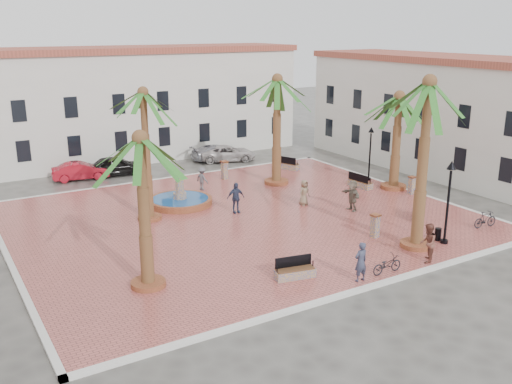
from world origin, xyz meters
TOP-DOWN VIEW (x-y plane):
  - ground at (0.00, 0.00)m, footprint 120.00×120.00m
  - plaza at (0.00, 0.00)m, footprint 26.00×22.00m
  - kerb_n at (0.00, 11.00)m, footprint 26.30×0.30m
  - kerb_s at (0.00, -11.00)m, footprint 26.30×0.30m
  - kerb_e at (13.00, 0.00)m, footprint 0.30×22.30m
  - kerb_w at (-13.00, 0.00)m, footprint 0.30×22.30m
  - building_north at (-0.00, 19.99)m, footprint 30.40×7.40m
  - building_east at (19.99, 2.00)m, footprint 7.40×26.40m
  - fountain at (-2.09, 4.34)m, footprint 4.12×4.12m
  - palm_nw at (-4.83, 2.57)m, footprint 4.63×4.63m
  - palm_sw at (-8.15, -5.97)m, footprint 5.04×5.04m
  - palm_s at (5.49, -8.73)m, footprint 5.34×5.34m
  - palm_e at (12.35, 0.04)m, footprint 5.79×5.79m
  - palm_ne at (5.97, 5.40)m, footprint 5.69×5.69m
  - bench_s at (-2.11, -8.63)m, footprint 1.96×0.92m
  - bench_se at (8.91, -5.59)m, footprint 1.62×1.55m
  - bench_e at (10.49, 1.45)m, footprint 0.77×2.00m
  - bench_ne at (9.05, 8.58)m, footprint 1.36×2.06m
  - lamppost_s at (7.15, -9.13)m, footprint 0.49×0.49m
  - lamppost_e at (12.40, 2.68)m, footprint 0.43×0.43m
  - bollard_se at (4.58, -6.58)m, footprint 0.52×0.52m
  - bollard_n at (3.30, 8.42)m, footprint 0.54×0.54m
  - bollard_e at (12.40, -1.63)m, footprint 0.45×0.45m
  - litter_bin at (7.18, -8.65)m, footprint 0.35×0.35m
  - cyclist_a at (0.22, -10.40)m, footprint 0.68×0.45m
  - bicycle_a at (1.85, -10.40)m, footprint 1.66×0.60m
  - cyclist_b at (4.46, -10.40)m, footprint 1.20×1.16m
  - bicycle_b at (11.04, -8.63)m, footprint 1.63×0.65m
  - pedestrian_fountain_a at (4.66, 0.13)m, footprint 0.90×0.69m
  - pedestrian_fountain_b at (0.16, 1.02)m, footprint 1.16×0.59m
  - pedestrian_north at (0.62, 6.66)m, footprint 0.90×1.18m
  - pedestrian_east at (6.59, -2.30)m, footprint 0.77×1.84m
  - car_black at (-3.09, 14.24)m, footprint 4.68×2.39m
  - car_red at (-5.85, 14.36)m, footprint 4.29×2.02m
  - car_silver at (6.00, 14.95)m, footprint 4.58×2.04m
  - car_white at (6.65, 14.12)m, footprint 5.27×3.65m

SIDE VIEW (x-z plane):
  - ground at x=0.00m, z-range 0.00..0.00m
  - plaza at x=0.00m, z-range 0.00..0.15m
  - kerb_n at x=0.00m, z-range 0.00..0.16m
  - kerb_s at x=0.00m, z-range 0.00..0.16m
  - kerb_e at x=13.00m, z-range 0.00..0.16m
  - kerb_w at x=-13.00m, z-range 0.00..0.16m
  - bench_se at x=8.91m, z-range -0.05..0.86m
  - bench_s at x=-2.11m, z-range -0.07..0.93m
  - fountain at x=-2.09m, z-range -0.62..1.50m
  - bench_e at x=10.49m, z-range -0.07..0.96m
  - bench_ne at x=9.05m, z-range -0.08..0.97m
  - litter_bin at x=7.18m, z-range 0.15..0.83m
  - bicycle_a at x=1.85m, z-range 0.15..1.02m
  - bicycle_b at x=11.04m, z-range 0.15..1.10m
  - car_silver at x=6.00m, z-range 0.00..1.30m
  - car_white at x=6.65m, z-range 0.00..1.34m
  - car_red at x=-5.85m, z-range 0.00..1.36m
  - car_black at x=-3.09m, z-range 0.00..1.53m
  - bollard_e at x=12.40m, z-range 0.17..1.41m
  - bollard_se at x=4.58m, z-range 0.17..1.49m
  - bollard_n at x=3.30m, z-range 0.17..1.57m
  - pedestrian_north at x=0.62m, z-range 0.15..1.77m
  - pedestrian_fountain_a at x=4.66m, z-range 0.15..1.80m
  - cyclist_a at x=0.22m, z-range 0.15..2.01m
  - pedestrian_fountain_b at x=0.16m, z-range 0.15..2.06m
  - pedestrian_east at x=6.59m, z-range 0.15..2.08m
  - cyclist_b at x=4.46m, z-range 0.15..2.10m
  - lamppost_e at x=12.40m, z-range 0.86..4.84m
  - lamppost_s at x=7.15m, z-range 0.94..5.42m
  - building_east at x=19.99m, z-range 0.02..9.02m
  - building_north at x=0.00m, z-range 0.02..9.52m
  - palm_e at x=12.35m, z-range 2.30..9.17m
  - palm_sw at x=-8.15m, z-range 2.49..9.49m
  - palm_ne at x=5.97m, z-range 2.79..10.69m
  - palm_nw at x=-4.83m, z-range 2.94..10.77m
  - palm_s at x=5.49m, z-range 3.29..12.16m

